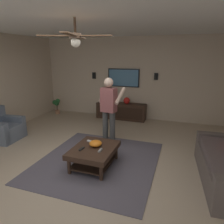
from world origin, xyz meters
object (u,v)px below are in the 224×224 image
object	(u,v)px
remote_grey	(100,150)
potted_plant_short	(57,104)
ceiling_fan	(75,38)
remote_white	(90,141)
wall_speaker_right	(94,76)
tv	(123,78)
vase_round	(127,101)
bowl	(96,143)
media_console	(121,111)
remote_black	(82,149)
coffee_table	(94,152)
person_standing	(109,107)
wall_speaker_left	(156,77)
armchair	(2,129)

from	to	relation	value
remote_grey	potted_plant_short	bearing A→B (deg)	-136.58
remote_grey	ceiling_fan	size ratio (longest dim) A/B	0.13
remote_white	remote_grey	bearing A→B (deg)	148.28
ceiling_fan	wall_speaker_right	bearing A→B (deg)	19.90
tv	vase_round	distance (m)	0.80
remote_grey	wall_speaker_right	xyz separation A→B (m)	(3.61, 1.70, 1.02)
bowl	ceiling_fan	distance (m)	1.99
media_console	vase_round	xyz separation A→B (m)	(-0.00, -0.19, 0.39)
bowl	ceiling_fan	bearing A→B (deg)	153.06
tv	wall_speaker_right	xyz separation A→B (m)	(0.01, 1.11, 0.04)
bowl	remote_black	distance (m)	0.30
tv	vase_round	xyz separation A→B (m)	(-0.25, -0.19, -0.74)
potted_plant_short	ceiling_fan	distance (m)	4.79
coffee_table	ceiling_fan	distance (m)	2.14
potted_plant_short	bowl	size ratio (longest dim) A/B	2.27
coffee_table	person_standing	distance (m)	1.35
media_console	person_standing	distance (m)	2.20
coffee_table	remote_white	bearing A→B (deg)	38.23
wall_speaker_left	remote_grey	bearing A→B (deg)	171.98
potted_plant_short	remote_white	bearing A→B (deg)	-136.37
person_standing	ceiling_fan	xyz separation A→B (m)	(-1.44, 0.05, 1.48)
media_console	armchair	bearing A→B (deg)	-40.89
armchair	coffee_table	bearing A→B (deg)	-13.63
media_console	bowl	xyz separation A→B (m)	(-3.18, -0.42, 0.18)
potted_plant_short	remote_black	distance (m)	4.23
bowl	vase_round	world-z (taller)	vase_round
bowl	remote_grey	world-z (taller)	bowl
remote_grey	vase_round	world-z (taller)	vase_round
person_standing	potted_plant_short	size ratio (longest dim) A/B	2.87
media_console	bowl	world-z (taller)	media_console
vase_round	ceiling_fan	distance (m)	3.92
armchair	ceiling_fan	bearing A→B (deg)	-19.42
vase_round	remote_white	bearing A→B (deg)	-179.22
media_console	wall_speaker_left	bearing A→B (deg)	102.99
person_standing	remote_black	distance (m)	1.43
coffee_table	tv	bearing A→B (deg)	6.82
remote_white	wall_speaker_left	size ratio (longest dim) A/B	0.68
tv	ceiling_fan	world-z (taller)	ceiling_fan
coffee_table	bowl	xyz separation A→B (m)	(0.07, -0.00, 0.16)
bowl	wall_speaker_left	distance (m)	3.64
tv	remote_white	size ratio (longest dim) A/B	7.29
coffee_table	media_console	world-z (taller)	media_console
armchair	coffee_table	world-z (taller)	armchair
bowl	wall_speaker_left	size ratio (longest dim) A/B	1.15
coffee_table	vase_round	xyz separation A→B (m)	(3.25, 0.22, 0.36)
tv	remote_grey	size ratio (longest dim) A/B	7.29
media_console	bowl	bearing A→B (deg)	7.56
wall_speaker_left	ceiling_fan	bearing A→B (deg)	167.32
remote_black	vase_round	size ratio (longest dim) A/B	0.68
tv	person_standing	bearing A→B (deg)	7.60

